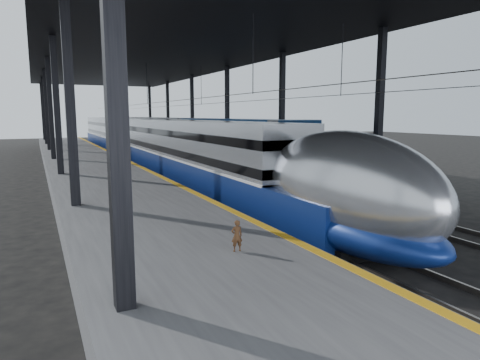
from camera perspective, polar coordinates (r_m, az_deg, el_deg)
ground at (r=15.15m, az=3.62°, el=-8.62°), size 160.00×160.00×0.00m
platform at (r=33.05m, az=-19.19°, el=1.22°), size 6.00×80.00×1.00m
yellow_strip at (r=33.41m, az=-14.46°, el=2.38°), size 0.30×80.00×0.01m
rails at (r=34.89m, az=-6.01°, el=1.33°), size 6.52×80.00×0.16m
canopy at (r=34.14m, az=-10.54°, el=16.28°), size 18.00×75.00×9.47m
tgv_train at (r=39.69m, az=-12.37°, el=4.76°), size 2.90×65.20×4.16m
second_train at (r=50.57m, az=-9.47°, el=5.86°), size 3.07×56.05×4.22m
child at (r=11.11m, az=-0.43°, el=-7.44°), size 0.32×0.23×0.83m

